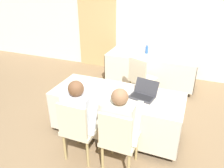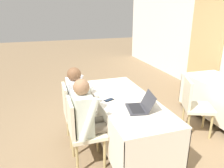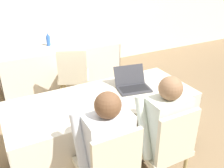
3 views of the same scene
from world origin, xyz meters
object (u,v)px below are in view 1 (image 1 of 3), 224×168
object	(u,v)px
water_bottle	(147,49)
person_checkered_shirt	(81,113)
chair_near_left	(78,128)
chair_near_right	(118,138)
chair_far_spare	(141,77)
laptop	(143,94)
cell_phone	(110,100)
person_white_shirt	(121,123)

from	to	relation	value
water_bottle	person_checkered_shirt	xyz separation A→B (m)	(-0.25, -2.63, -0.15)
chair_near_left	person_checkered_shirt	world-z (taller)	person_checkered_shirt
chair_near_right	chair_far_spare	world-z (taller)	same
chair_near_right	water_bottle	bearing A→B (deg)	-83.41
chair_near_right	chair_near_left	bearing A→B (deg)	0.00
laptop	chair_near_left	xyz separation A→B (m)	(-0.67, -0.75, -0.25)
cell_phone	laptop	bearing A→B (deg)	12.11
chair_near_right	chair_far_spare	distance (m)	1.88
laptop	chair_far_spare	xyz separation A→B (m)	(-0.31, 1.12, -0.25)
chair_far_spare	person_white_shirt	size ratio (longest dim) A/B	0.78
water_bottle	chair_near_right	distance (m)	2.77
chair_far_spare	cell_phone	bearing A→B (deg)	108.74
chair_far_spare	person_checkered_shirt	size ratio (longest dim) A/B	0.78
water_bottle	chair_near_left	size ratio (longest dim) A/B	0.25
chair_near_right	person_checkered_shirt	xyz separation A→B (m)	(-0.56, 0.10, 0.16)
chair_near_left	cell_phone	bearing A→B (deg)	-119.20
cell_phone	chair_near_left	xyz separation A→B (m)	(-0.26, -0.47, -0.22)
chair_near_left	person_checkered_shirt	bearing A→B (deg)	-90.00
cell_phone	chair_near_left	world-z (taller)	chair_near_left
person_checkered_shirt	water_bottle	bearing A→B (deg)	-95.40
chair_far_spare	chair_near_right	bearing A→B (deg)	119.05
water_bottle	chair_near_left	xyz separation A→B (m)	(-0.25, -2.74, -0.31)
water_bottle	person_white_shirt	bearing A→B (deg)	-83.15
laptop	chair_near_right	size ratio (longest dim) A/B	0.44
water_bottle	cell_phone	bearing A→B (deg)	-89.71
cell_phone	chair_near_left	bearing A→B (deg)	-142.13
cell_phone	chair_far_spare	world-z (taller)	chair_far_spare
chair_near_right	laptop	bearing A→B (deg)	-97.99
person_white_shirt	laptop	bearing A→B (deg)	-99.26
laptop	person_white_shirt	xyz separation A→B (m)	(-0.11, -0.65, -0.10)
person_checkered_shirt	cell_phone	bearing A→B (deg)	-125.77
water_bottle	chair_far_spare	world-z (taller)	water_bottle
chair_far_spare	person_checkered_shirt	world-z (taller)	person_checkered_shirt
cell_phone	water_bottle	size ratio (longest dim) A/B	0.72
cell_phone	person_white_shirt	bearing A→B (deg)	-72.86
laptop	chair_near_left	world-z (taller)	laptop
cell_phone	person_white_shirt	world-z (taller)	person_white_shirt
cell_phone	chair_near_right	size ratio (longest dim) A/B	0.18
chair_near_right	person_white_shirt	bearing A→B (deg)	-90.00
chair_near_right	chair_far_spare	size ratio (longest dim) A/B	1.00
laptop	chair_far_spare	bearing A→B (deg)	115.91
chair_near_left	chair_near_right	bearing A→B (deg)	-180.00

